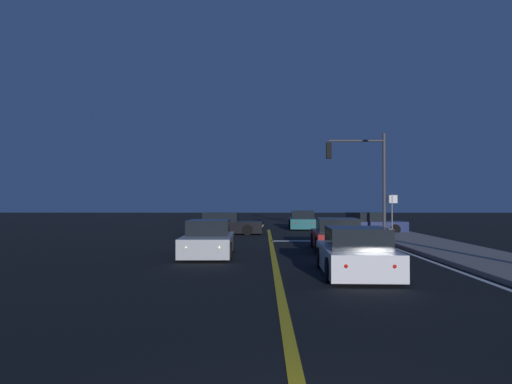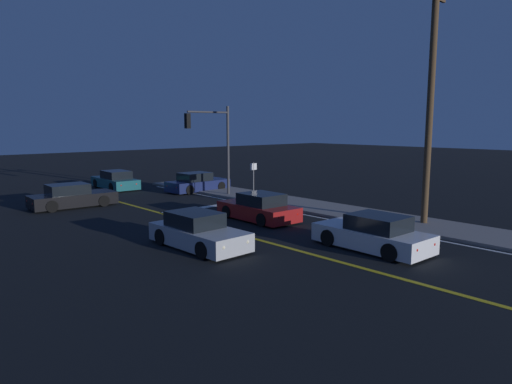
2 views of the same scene
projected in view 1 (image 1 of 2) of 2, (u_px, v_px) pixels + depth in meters
name	position (u px, v px, depth m)	size (l,w,h in m)	color
sidewalk_right	(510.00, 266.00, 15.19)	(3.20, 41.79, 0.15)	gray
lane_line_center	(276.00, 268.00, 15.29)	(0.20, 39.47, 0.01)	gold
lane_line_edge_right	(449.00, 268.00, 15.22)	(0.16, 39.47, 0.01)	white
stop_bar	(325.00, 241.00, 25.36)	(5.58, 0.50, 0.01)	white
car_far_approaching_navy	(368.00, 224.00, 30.79)	(4.49, 2.04, 1.34)	navy
car_following_oncoming_red	(337.00, 236.00, 20.73)	(2.10, 4.38, 1.34)	maroon
car_mid_block_silver	(208.00, 240.00, 18.63)	(1.97, 4.36, 1.34)	#B2B5BA
car_side_waiting_white	(356.00, 254.00, 13.89)	(2.04, 4.47, 1.34)	silver
car_lead_oncoming_teal	(302.00, 221.00, 36.01)	(2.04, 4.76, 1.34)	#195960
car_parked_curb_black	(225.00, 225.00, 30.53)	(4.67, 2.13, 1.34)	black
traffic_signal_near_right	(364.00, 169.00, 27.69)	(3.32, 0.28, 5.82)	#38383D
street_sign_corner	(392.00, 210.00, 24.84)	(0.56, 0.09, 2.40)	slate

